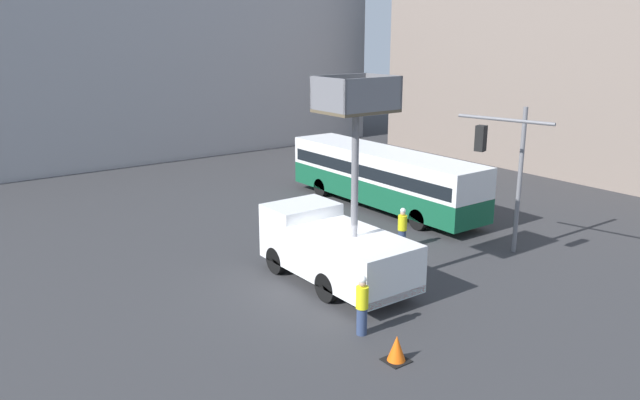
{
  "coord_description": "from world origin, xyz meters",
  "views": [
    {
      "loc": [
        -12.31,
        -16.0,
        8.86
      ],
      "look_at": [
        0.55,
        1.39,
        2.93
      ],
      "focal_mm": 35.0,
      "sensor_mm": 36.0,
      "label": 1
    }
  ],
  "objects_px": {
    "traffic_light_pole": "(507,160)",
    "road_worker_directing": "(402,228)",
    "traffic_cone_near_truck": "(397,349)",
    "utility_truck": "(335,243)",
    "road_worker_near_truck": "(362,305)",
    "city_bus": "(383,174)"
  },
  "relations": [
    {
      "from": "road_worker_directing",
      "to": "utility_truck",
      "type": "bearing_deg",
      "value": -86.81
    },
    {
      "from": "utility_truck",
      "to": "traffic_cone_near_truck",
      "type": "relative_size",
      "value": 9.77
    },
    {
      "from": "road_worker_near_truck",
      "to": "utility_truck",
      "type": "bearing_deg",
      "value": 80.43
    },
    {
      "from": "road_worker_directing",
      "to": "traffic_cone_near_truck",
      "type": "distance_m",
      "value": 9.31
    },
    {
      "from": "city_bus",
      "to": "traffic_light_pole",
      "type": "bearing_deg",
      "value": 154.87
    },
    {
      "from": "city_bus",
      "to": "traffic_light_pole",
      "type": "xyz_separation_m",
      "value": [
        -1.38,
        -8.45,
        2.31
      ]
    },
    {
      "from": "road_worker_near_truck",
      "to": "road_worker_directing",
      "type": "bearing_deg",
      "value": 53.96
    },
    {
      "from": "traffic_light_pole",
      "to": "traffic_cone_near_truck",
      "type": "xyz_separation_m",
      "value": [
        -8.64,
        -3.27,
        -3.71
      ]
    },
    {
      "from": "city_bus",
      "to": "road_worker_directing",
      "type": "bearing_deg",
      "value": 129.76
    },
    {
      "from": "road_worker_near_truck",
      "to": "traffic_cone_near_truck",
      "type": "bearing_deg",
      "value": -81.47
    },
    {
      "from": "traffic_light_pole",
      "to": "road_worker_directing",
      "type": "bearing_deg",
      "value": 122.26
    },
    {
      "from": "traffic_light_pole",
      "to": "road_worker_near_truck",
      "type": "relative_size",
      "value": 3.16
    },
    {
      "from": "utility_truck",
      "to": "traffic_cone_near_truck",
      "type": "distance_m",
      "value": 5.83
    },
    {
      "from": "city_bus",
      "to": "road_worker_directing",
      "type": "height_order",
      "value": "city_bus"
    },
    {
      "from": "road_worker_directing",
      "to": "traffic_cone_near_truck",
      "type": "bearing_deg",
      "value": -56.97
    },
    {
      "from": "utility_truck",
      "to": "traffic_light_pole",
      "type": "bearing_deg",
      "value": -17.34
    },
    {
      "from": "city_bus",
      "to": "road_worker_near_truck",
      "type": "relative_size",
      "value": 6.38
    },
    {
      "from": "utility_truck",
      "to": "road_worker_near_truck",
      "type": "bearing_deg",
      "value": -115.9
    },
    {
      "from": "traffic_light_pole",
      "to": "traffic_cone_near_truck",
      "type": "relative_size",
      "value": 7.82
    },
    {
      "from": "road_worker_near_truck",
      "to": "road_worker_directing",
      "type": "distance_m",
      "value": 7.94
    },
    {
      "from": "city_bus",
      "to": "traffic_light_pole",
      "type": "distance_m",
      "value": 8.87
    },
    {
      "from": "road_worker_near_truck",
      "to": "road_worker_directing",
      "type": "relative_size",
      "value": 1.07
    }
  ]
}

